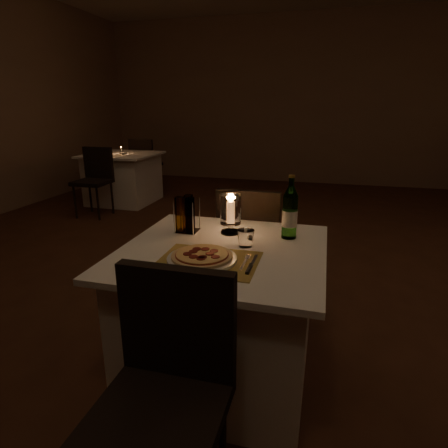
% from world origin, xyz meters
% --- Properties ---
extents(floor, '(8.00, 10.00, 0.02)m').
position_xyz_m(floor, '(0.00, 0.00, -0.01)').
color(floor, '#4B2718').
rests_on(floor, ground).
extents(wall_back, '(8.00, 0.02, 3.00)m').
position_xyz_m(wall_back, '(0.00, 5.01, 1.50)').
color(wall_back, '#89674F').
rests_on(wall_back, ground).
extents(main_table, '(1.00, 1.00, 0.74)m').
position_xyz_m(main_table, '(-0.21, -0.69, 0.37)').
color(main_table, white).
rests_on(main_table, ground).
extents(chair_near, '(0.42, 0.42, 0.90)m').
position_xyz_m(chair_near, '(-0.21, -1.40, 0.55)').
color(chair_near, black).
rests_on(chair_near, ground).
extents(chair_far, '(0.42, 0.42, 0.90)m').
position_xyz_m(chair_far, '(-0.21, 0.02, 0.55)').
color(chair_far, black).
rests_on(chair_far, ground).
extents(placemat, '(0.45, 0.34, 0.00)m').
position_xyz_m(placemat, '(-0.23, -0.87, 0.74)').
color(placemat, '#A68639').
rests_on(placemat, main_table).
extents(plate, '(0.32, 0.32, 0.01)m').
position_xyz_m(plate, '(-0.26, -0.87, 0.75)').
color(plate, white).
rests_on(plate, placemat).
extents(pizza, '(0.28, 0.28, 0.02)m').
position_xyz_m(pizza, '(-0.26, -0.87, 0.77)').
color(pizza, '#D8B77F').
rests_on(pizza, plate).
extents(fork, '(0.02, 0.18, 0.00)m').
position_xyz_m(fork, '(-0.06, -0.84, 0.75)').
color(fork, silver).
rests_on(fork, placemat).
extents(knife, '(0.02, 0.22, 0.01)m').
position_xyz_m(knife, '(-0.03, -0.90, 0.75)').
color(knife, black).
rests_on(knife, placemat).
extents(tumbler, '(0.09, 0.09, 0.09)m').
position_xyz_m(tumbler, '(-0.10, -0.63, 0.78)').
color(tumbler, white).
rests_on(tumbler, main_table).
extents(water_bottle, '(0.08, 0.08, 0.34)m').
position_xyz_m(water_bottle, '(0.09, -0.45, 0.88)').
color(water_bottle, '#69A95B').
rests_on(water_bottle, main_table).
extents(hurricane_candle, '(0.11, 0.11, 0.22)m').
position_xyz_m(hurricane_candle, '(-0.23, -0.45, 0.87)').
color(hurricane_candle, white).
rests_on(hurricane_candle, main_table).
extents(cruet_caddy, '(0.12, 0.12, 0.21)m').
position_xyz_m(cruet_caddy, '(-0.47, -0.50, 0.84)').
color(cruet_caddy, white).
rests_on(cruet_caddy, main_table).
extents(neighbor_table_left, '(1.00, 1.00, 0.74)m').
position_xyz_m(neighbor_table_left, '(-2.69, 2.67, 0.37)').
color(neighbor_table_left, white).
rests_on(neighbor_table_left, ground).
extents(neighbor_chair_la, '(0.42, 0.42, 0.90)m').
position_xyz_m(neighbor_chair_la, '(-2.69, 1.96, 0.55)').
color(neighbor_chair_la, black).
rests_on(neighbor_chair_la, ground).
extents(neighbor_chair_lb, '(0.42, 0.42, 0.90)m').
position_xyz_m(neighbor_chair_lb, '(-2.69, 3.39, 0.55)').
color(neighbor_chair_lb, black).
rests_on(neighbor_chair_lb, ground).
extents(neighbor_candle_left, '(0.03, 0.03, 0.11)m').
position_xyz_m(neighbor_candle_left, '(-2.69, 2.67, 0.79)').
color(neighbor_candle_left, white).
rests_on(neighbor_candle_left, neighbor_table_left).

